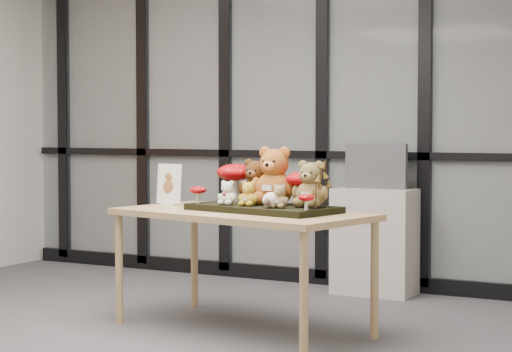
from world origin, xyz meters
The scene contains 25 objects.
floor centered at (0.00, 0.00, 0.00)m, with size 5.00×5.00×0.00m, color #525257.
room_shell centered at (0.00, 0.00, 1.68)m, with size 5.00×5.00×5.00m.
glass_partition centered at (0.00, 2.47, 1.42)m, with size 4.90×0.06×2.78m.
display_table centered at (0.71, 0.66, 0.68)m, with size 1.73×1.12×0.75m.
diorama_tray centered at (0.84, 0.70, 0.77)m, with size 0.92×0.46×0.04m, color black.
bear_pooh_yellow centered at (0.88, 0.77, 0.99)m, with size 0.30×0.27×0.40m, color #A2571E, non-canonical shape.
bear_brown_medium centered at (0.72, 0.83, 0.94)m, with size 0.23×0.21×0.31m, color #48260D, non-canonical shape.
bear_tan_back centered at (1.17, 0.69, 0.94)m, with size 0.24×0.21×0.31m, color brown, non-canonical shape.
bear_small_yellow centered at (0.79, 0.59, 0.87)m, with size 0.13×0.11×0.17m, color gold, non-canonical shape.
bear_white_bow centered at (0.64, 0.60, 0.87)m, with size 0.13×0.11×0.17m, color white, non-canonical shape.
bear_beige_small centered at (1.03, 0.55, 0.87)m, with size 0.12×0.11×0.16m, color olive, non-canonical shape.
plush_cream_hedgehog centered at (0.98, 0.54, 0.84)m, with size 0.08×0.07×0.10m, color white, non-canonical shape.
mushroom_back_left centered at (0.54, 0.88, 0.92)m, with size 0.24×0.24×0.27m, color #930409, non-canonical shape.
mushroom_back_right centered at (1.09, 0.75, 0.91)m, with size 0.21×0.21×0.23m, color #930409, non-canonical shape.
mushroom_front_left centered at (0.41, 0.63, 0.85)m, with size 0.11×0.11×0.12m, color #930409, non-canonical shape.
mushroom_front_right centered at (1.23, 0.50, 0.84)m, with size 0.09×0.09×0.11m, color #930409, non-canonical shape.
sprig_green_far_left centered at (0.46, 0.90, 0.91)m, with size 0.05×0.05×0.24m, color black, non-canonical shape.
sprig_green_mid_left centered at (0.64, 0.91, 0.90)m, with size 0.05×0.05×0.21m, color black, non-canonical shape.
sprig_dry_far_right centered at (1.26, 0.71, 0.93)m, with size 0.05×0.05×0.29m, color brown, non-canonical shape.
sprig_dry_mid_right centered at (1.25, 0.59, 0.89)m, with size 0.05×0.05×0.20m, color brown, non-canonical shape.
sprig_green_centre centered at (0.83, 0.88, 0.90)m, with size 0.05×0.05×0.22m, color black, non-canonical shape.
sign_holder centered at (0.07, 0.82, 0.88)m, with size 0.19×0.07×0.28m.
label_card centered at (0.69, 0.34, 0.75)m, with size 0.09×0.03×0.00m, color white.
cabinet centered at (0.98, 2.25, 0.40)m, with size 0.60×0.35×0.80m, color #ABA299.
monitor centered at (0.98, 2.27, 0.98)m, with size 0.48×0.05×0.34m.
Camera 1 is at (3.48, -4.35, 1.27)m, focal length 65.00 mm.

